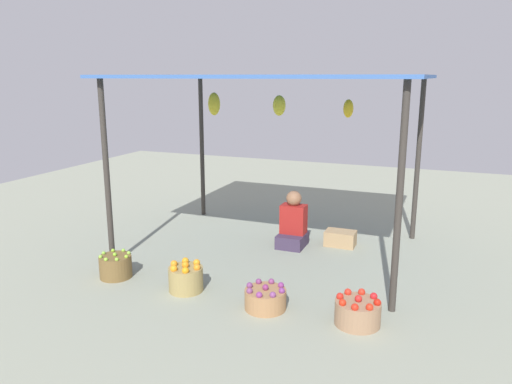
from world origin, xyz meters
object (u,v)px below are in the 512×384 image
basket_purple_onions (265,298)px  wooden_crate_near_vendor (340,238)px  basket_oranges (186,278)px  vendor_person (293,225)px  basket_red_tomatoes (358,312)px  basket_limes (116,266)px

basket_purple_onions → wooden_crate_near_vendor: bearing=82.3°
basket_oranges → wooden_crate_near_vendor: bearing=59.0°
vendor_person → basket_purple_onions: (0.32, -1.92, -0.19)m
basket_oranges → basket_red_tomatoes: 1.89m
basket_limes → basket_oranges: bearing=-1.3°
basket_limes → basket_red_tomatoes: size_ratio=0.86×
basket_oranges → wooden_crate_near_vendor: size_ratio=0.91×
vendor_person → basket_purple_onions: vendor_person is taller
vendor_person → wooden_crate_near_vendor: size_ratio=1.88×
basket_limes → vendor_person: bearing=48.7°
basket_limes → basket_red_tomatoes: basket_limes is taller
basket_red_tomatoes → wooden_crate_near_vendor: size_ratio=1.05×
basket_oranges → basket_red_tomatoes: size_ratio=0.87×
vendor_person → wooden_crate_near_vendor: bearing=22.3°
vendor_person → basket_purple_onions: size_ratio=1.84×
basket_limes → basket_purple_onions: (1.91, -0.10, -0.02)m
basket_limes → basket_red_tomatoes: (2.84, -0.08, -0.01)m
vendor_person → basket_oranges: 1.95m
vendor_person → wooden_crate_near_vendor: (0.61, 0.25, -0.19)m
basket_limes → wooden_crate_near_vendor: basket_limes is taller
basket_limes → basket_purple_onions: 1.92m
wooden_crate_near_vendor → basket_red_tomatoes: bearing=-73.5°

